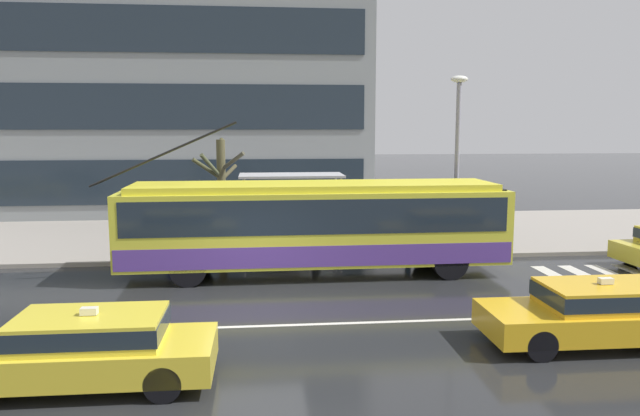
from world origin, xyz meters
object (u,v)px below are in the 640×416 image
(bus_shelter, at_px, (291,192))
(pedestrian_at_shelter, at_px, (170,207))
(street_lamp, at_px, (457,147))
(taxi_oncoming_far, at_px, (599,311))
(pedestrian_waiting_by_pole, at_px, (438,206))
(street_tree_bare, at_px, (221,186))
(pedestrian_walking_past, at_px, (409,217))
(pedestrian_approaching_curb, at_px, (319,205))
(taxi_oncoming_near, at_px, (84,347))
(trolleybus, at_px, (315,224))

(bus_shelter, relative_size, pedestrian_at_shelter, 1.87)
(pedestrian_at_shelter, xyz_separation_m, street_lamp, (9.89, -1.08, 2.07))
(bus_shelter, height_order, pedestrian_at_shelter, bus_shelter)
(taxi_oncoming_far, height_order, street_lamp, street_lamp)
(pedestrian_waiting_by_pole, bearing_deg, street_tree_bare, 172.42)
(pedestrian_walking_past, relative_size, street_lamp, 0.28)
(bus_shelter, relative_size, pedestrian_walking_past, 2.13)
(pedestrian_approaching_curb, bearing_deg, taxi_oncoming_near, -115.89)
(bus_shelter, xyz_separation_m, pedestrian_at_shelter, (-4.24, -0.16, -0.45))
(taxi_oncoming_near, relative_size, street_tree_bare, 1.17)
(pedestrian_at_shelter, bearing_deg, pedestrian_approaching_curb, -4.55)
(pedestrian_approaching_curb, bearing_deg, bus_shelter, 148.72)
(pedestrian_at_shelter, relative_size, street_lamp, 0.32)
(pedestrian_walking_past, bearing_deg, taxi_oncoming_near, -127.59)
(taxi_oncoming_near, xyz_separation_m, pedestrian_at_shelter, (-0.07, 10.92, 0.97))
(pedestrian_walking_past, height_order, street_lamp, street_lamp)
(taxi_oncoming_far, height_order, pedestrian_walking_past, pedestrian_walking_past)
(taxi_oncoming_near, xyz_separation_m, pedestrian_waiting_by_pole, (9.44, 10.61, 0.91))
(pedestrian_at_shelter, distance_m, street_tree_bare, 1.99)
(taxi_oncoming_near, height_order, taxi_oncoming_far, same)
(trolleybus, xyz_separation_m, bus_shelter, (-0.54, 3.50, 0.59))
(taxi_oncoming_near, distance_m, pedestrian_approaching_curb, 11.72)
(bus_shelter, xyz_separation_m, pedestrian_approaching_curb, (0.94, -0.57, -0.41))
(taxi_oncoming_far, distance_m, pedestrian_approaching_curb, 10.70)
(street_lamp, bearing_deg, taxi_oncoming_far, -89.14)
(pedestrian_walking_past, bearing_deg, bus_shelter, 178.98)
(bus_shelter, xyz_separation_m, pedestrian_waiting_by_pole, (5.28, -0.46, -0.51))
(pedestrian_approaching_curb, height_order, pedestrian_waiting_by_pole, pedestrian_approaching_curb)
(bus_shelter, height_order, street_tree_bare, street_tree_bare)
(pedestrian_walking_past, bearing_deg, pedestrian_waiting_by_pole, -21.54)
(pedestrian_approaching_curb, bearing_deg, pedestrian_walking_past, 8.31)
(bus_shelter, relative_size, pedestrian_approaching_curb, 1.85)
(bus_shelter, bearing_deg, pedestrian_at_shelter, -177.88)
(taxi_oncoming_far, distance_m, bus_shelter, 11.68)
(taxi_oncoming_near, height_order, pedestrian_walking_past, pedestrian_walking_past)
(taxi_oncoming_near, relative_size, pedestrian_approaching_curb, 2.33)
(taxi_oncoming_near, height_order, bus_shelter, bus_shelter)
(taxi_oncoming_far, relative_size, pedestrian_approaching_curb, 2.34)
(pedestrian_at_shelter, bearing_deg, street_tree_bare, 22.81)
(street_tree_bare, bearing_deg, trolleybus, -53.32)
(taxi_oncoming_far, bearing_deg, street_tree_bare, 127.95)
(pedestrian_waiting_by_pole, relative_size, street_tree_bare, 0.49)
(taxi_oncoming_far, relative_size, street_lamp, 0.76)
(street_lamp, bearing_deg, trolleybus, -156.11)
(trolleybus, height_order, taxi_oncoming_far, trolleybus)
(bus_shelter, distance_m, street_tree_bare, 2.57)
(pedestrian_at_shelter, height_order, pedestrian_waiting_by_pole, pedestrian_at_shelter)
(taxi_oncoming_far, bearing_deg, pedestrian_at_shelter, 135.36)
(pedestrian_approaching_curb, distance_m, pedestrian_waiting_by_pole, 4.34)
(street_tree_bare, bearing_deg, taxi_oncoming_far, -52.05)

